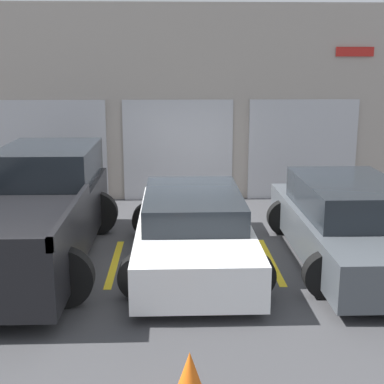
{
  "coord_description": "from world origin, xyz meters",
  "views": [
    {
      "loc": [
        -0.33,
        -9.89,
        3.28
      ],
      "look_at": [
        0.0,
        -0.87,
        1.1
      ],
      "focal_mm": 50.0,
      "sensor_mm": 36.0,
      "label": 1
    }
  ],
  "objects_px": {
    "pickup_truck": "(36,211)",
    "traffic_cone": "(190,379)",
    "sedan_side": "(349,223)",
    "sedan_white": "(193,229)"
  },
  "relations": [
    {
      "from": "pickup_truck",
      "to": "traffic_cone",
      "type": "height_order",
      "value": "pickup_truck"
    },
    {
      "from": "pickup_truck",
      "to": "traffic_cone",
      "type": "distance_m",
      "value": 4.86
    },
    {
      "from": "pickup_truck",
      "to": "traffic_cone",
      "type": "xyz_separation_m",
      "value": [
        2.47,
        -4.14,
        -0.59
      ]
    },
    {
      "from": "pickup_truck",
      "to": "traffic_cone",
      "type": "relative_size",
      "value": 9.51
    },
    {
      "from": "pickup_truck",
      "to": "sedan_side",
      "type": "distance_m",
      "value": 5.31
    },
    {
      "from": "sedan_side",
      "to": "pickup_truck",
      "type": "bearing_deg",
      "value": 177.16
    },
    {
      "from": "pickup_truck",
      "to": "sedan_side",
      "type": "relative_size",
      "value": 1.11
    },
    {
      "from": "traffic_cone",
      "to": "sedan_white",
      "type": "bearing_deg",
      "value": 87.32
    },
    {
      "from": "pickup_truck",
      "to": "sedan_side",
      "type": "bearing_deg",
      "value": -2.84
    },
    {
      "from": "sedan_white",
      "to": "pickup_truck",
      "type": "bearing_deg",
      "value": 174.2
    }
  ]
}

